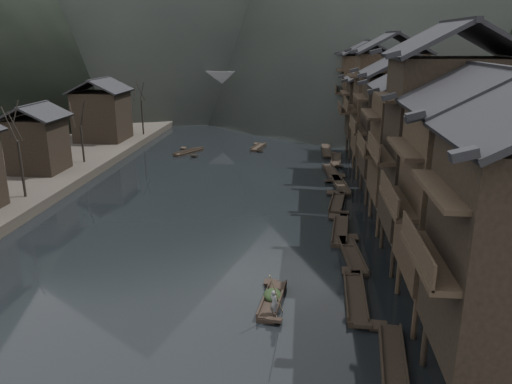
# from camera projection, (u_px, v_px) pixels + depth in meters

# --- Properties ---
(water) EXTENTS (300.00, 300.00, 0.00)m
(water) POSITION_uv_depth(u_px,v_px,m) (164.00, 293.00, 30.46)
(water) COLOR black
(water) RESTS_ON ground
(right_bank) EXTENTS (40.00, 200.00, 1.80)m
(right_bank) POSITION_uv_depth(u_px,v_px,m) (510.00, 151.00, 64.99)
(right_bank) COLOR #2D2823
(right_bank) RESTS_ON ground
(left_bank) EXTENTS (40.00, 200.00, 1.20)m
(left_bank) POSITION_uv_depth(u_px,v_px,m) (2.00, 143.00, 71.59)
(left_bank) COLOR #2D2823
(left_bank) RESTS_ON ground
(stilt_houses) EXTENTS (9.00, 67.60, 16.22)m
(stilt_houses) POSITION_uv_depth(u_px,v_px,m) (407.00, 108.00, 44.36)
(stilt_houses) COLOR black
(stilt_houses) RESTS_ON ground
(left_houses) EXTENTS (8.10, 53.20, 8.73)m
(left_houses) POSITION_uv_depth(u_px,v_px,m) (16.00, 135.00, 49.84)
(left_houses) COLOR black
(left_houses) RESTS_ON left_bank
(bare_trees) EXTENTS (3.87, 60.19, 7.73)m
(bare_trees) POSITION_uv_depth(u_px,v_px,m) (13.00, 136.00, 43.45)
(bare_trees) COLOR black
(bare_trees) RESTS_ON left_bank
(moored_sampans) EXTENTS (3.19, 53.90, 0.47)m
(moored_sampans) POSITION_uv_depth(u_px,v_px,m) (340.00, 201.00, 47.09)
(moored_sampans) COLOR black
(moored_sampans) RESTS_ON water
(midriver_boats) EXTENTS (12.43, 37.53, 0.45)m
(midriver_boats) POSITION_uv_depth(u_px,v_px,m) (239.00, 132.00, 81.74)
(midriver_boats) COLOR black
(midriver_boats) RESTS_ON water
(stone_bridge) EXTENTS (40.00, 6.00, 9.00)m
(stone_bridge) POSITION_uv_depth(u_px,v_px,m) (263.00, 91.00, 97.45)
(stone_bridge) COLOR #4C4C4F
(stone_bridge) RESTS_ON ground
(hero_sampan) EXTENTS (1.52, 4.98, 0.43)m
(hero_sampan) POSITION_uv_depth(u_px,v_px,m) (272.00, 300.00, 29.28)
(hero_sampan) COLOR black
(hero_sampan) RESTS_ON water
(cargo_heap) EXTENTS (1.08, 1.42, 0.65)m
(cargo_heap) POSITION_uv_depth(u_px,v_px,m) (272.00, 290.00, 29.33)
(cargo_heap) COLOR black
(cargo_heap) RESTS_ON hero_sampan
(boatman) EXTENTS (0.67, 0.66, 1.57)m
(boatman) POSITION_uv_depth(u_px,v_px,m) (274.00, 299.00, 27.33)
(boatman) COLOR #5D5C5F
(boatman) RESTS_ON hero_sampan
(bamboo_pole) EXTENTS (0.81, 2.44, 3.95)m
(bamboo_pole) POSITION_uv_depth(u_px,v_px,m) (278.00, 253.00, 26.50)
(bamboo_pole) COLOR #8C7A51
(bamboo_pole) RESTS_ON boatman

